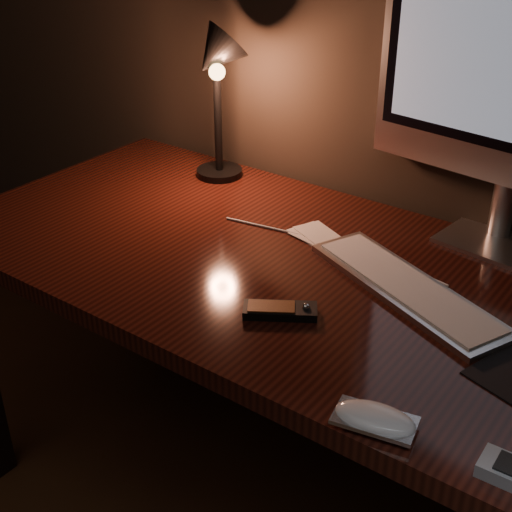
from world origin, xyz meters
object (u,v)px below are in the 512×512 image
Objects in this scene: mouse at (375,421)px; desk_lamp at (216,77)px; keyboard at (407,287)px; media_remote at (280,310)px; desk at (315,304)px.

mouse is 0.30× the size of desk_lamp.
mouse is at bearing -47.62° from keyboard.
desk_lamp is at bearing -174.80° from keyboard.
keyboard is at bearing -17.32° from desk_lamp.
desk_lamp is (-0.76, 0.58, 0.26)m from mouse.
keyboard is 0.71m from desk_lamp.
media_remote is (-0.15, -0.21, 0.00)m from keyboard.
desk_lamp reaches higher than media_remote.
desk_lamp reaches higher than mouse.
desk is 3.50× the size of keyboard.
desk_lamp is at bearing 156.93° from desk.
desk is at bearing 73.35° from media_remote.
keyboard is 1.13× the size of desk_lamp.
media_remote is at bearing -40.23° from desk_lamp.
media_remote reaches higher than mouse.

